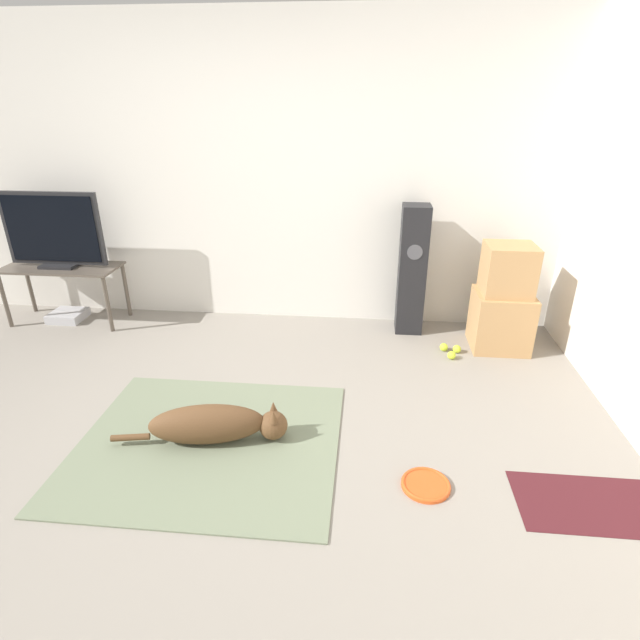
# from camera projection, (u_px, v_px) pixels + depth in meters

# --- Properties ---
(ground_plane) EXTENTS (12.00, 12.00, 0.00)m
(ground_plane) POSITION_uv_depth(u_px,v_px,m) (196.00, 457.00, 2.89)
(ground_plane) COLOR gray
(wall_back) EXTENTS (8.00, 0.06, 2.55)m
(wall_back) POSITION_uv_depth(u_px,v_px,m) (260.00, 177.00, 4.27)
(wall_back) COLOR silver
(wall_back) RESTS_ON ground_plane
(area_rug) EXTENTS (1.55, 1.36, 0.01)m
(area_rug) POSITION_uv_depth(u_px,v_px,m) (209.00, 442.00, 3.01)
(area_rug) COLOR slate
(area_rug) RESTS_ON ground_plane
(dog) EXTENTS (1.03, 0.33, 0.25)m
(dog) POSITION_uv_depth(u_px,v_px,m) (216.00, 424.00, 2.96)
(dog) COLOR brown
(dog) RESTS_ON area_rug
(frisbee) EXTENTS (0.26, 0.26, 0.03)m
(frisbee) POSITION_uv_depth(u_px,v_px,m) (426.00, 485.00, 2.67)
(frisbee) COLOR #DB511E
(frisbee) RESTS_ON ground_plane
(cardboard_box_lower) EXTENTS (0.45, 0.41, 0.47)m
(cardboard_box_lower) POSITION_uv_depth(u_px,v_px,m) (501.00, 320.00, 4.07)
(cardboard_box_lower) COLOR tan
(cardboard_box_lower) RESTS_ON ground_plane
(cardboard_box_upper) EXTENTS (0.38, 0.35, 0.40)m
(cardboard_box_upper) POSITION_uv_depth(u_px,v_px,m) (508.00, 270.00, 3.90)
(cardboard_box_upper) COLOR tan
(cardboard_box_upper) RESTS_ON cardboard_box_lower
(floor_speaker) EXTENTS (0.23, 0.23, 1.11)m
(floor_speaker) POSITION_uv_depth(u_px,v_px,m) (412.00, 270.00, 4.24)
(floor_speaker) COLOR black
(floor_speaker) RESTS_ON ground_plane
(tv_stand) EXTENTS (1.02, 0.41, 0.53)m
(tv_stand) POSITION_uv_depth(u_px,v_px,m) (62.00, 274.00, 4.46)
(tv_stand) COLOR brown
(tv_stand) RESTS_ON ground_plane
(tv) EXTENTS (0.88, 0.20, 0.65)m
(tv) POSITION_uv_depth(u_px,v_px,m) (53.00, 231.00, 4.30)
(tv) COLOR #232326
(tv) RESTS_ON tv_stand
(tennis_ball_by_boxes) EXTENTS (0.07, 0.07, 0.07)m
(tennis_ball_by_boxes) POSITION_uv_depth(u_px,v_px,m) (457.00, 349.00, 4.05)
(tennis_ball_by_boxes) COLOR #C6E033
(tennis_ball_by_boxes) RESTS_ON ground_plane
(tennis_ball_near_speaker) EXTENTS (0.07, 0.07, 0.07)m
(tennis_ball_near_speaker) POSITION_uv_depth(u_px,v_px,m) (452.00, 355.00, 3.95)
(tennis_ball_near_speaker) COLOR #C6E033
(tennis_ball_near_speaker) RESTS_ON ground_plane
(tennis_ball_loose_on_carpet) EXTENTS (0.07, 0.07, 0.07)m
(tennis_ball_loose_on_carpet) POSITION_uv_depth(u_px,v_px,m) (444.00, 347.00, 4.08)
(tennis_ball_loose_on_carpet) COLOR #C6E033
(tennis_ball_loose_on_carpet) RESTS_ON ground_plane
(game_console) EXTENTS (0.30, 0.28, 0.08)m
(game_console) POSITION_uv_depth(u_px,v_px,m) (68.00, 316.00, 4.65)
(game_console) COLOR #B7B7BC
(game_console) RESTS_ON ground_plane
(door_mat) EXTENTS (0.76, 0.43, 0.01)m
(door_mat) POSITION_uv_depth(u_px,v_px,m) (591.00, 504.00, 2.55)
(door_mat) COLOR #47191E
(door_mat) RESTS_ON ground_plane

